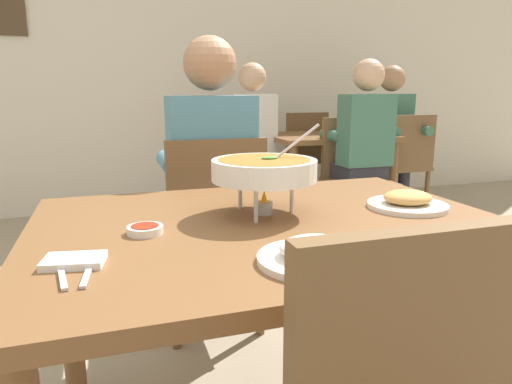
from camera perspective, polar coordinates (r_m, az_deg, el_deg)
cafe_rear_partition at (r=4.44m, az=-13.16°, el=17.46°), size 10.00×0.10×3.00m
dining_table_main at (r=1.29m, az=2.09°, el=-7.92°), size 1.28×0.96×0.74m
chair_diner_main at (r=2.03m, az=-5.42°, el=-4.11°), size 0.44×0.44×0.90m
diner_main at (r=2.01m, az=-5.77°, el=2.62°), size 0.40×0.45×1.31m
curry_bowl at (r=1.29m, az=0.87°, el=2.73°), size 0.33×0.30×0.26m
rice_plate at (r=0.96m, az=7.34°, el=-7.64°), size 0.24×0.24×0.06m
appetizer_plate at (r=1.46m, az=18.43°, el=-1.14°), size 0.24×0.24×0.06m
sauce_dish at (r=1.17m, az=-13.72°, el=-4.57°), size 0.09×0.09×0.02m
napkin_folded at (r=1.01m, az=-21.82°, el=-8.03°), size 0.13×0.10×0.02m
fork_utensil at (r=0.97m, az=-23.17°, el=-9.31°), size 0.04×0.17×0.01m
spoon_utensil at (r=0.97m, az=-20.18°, el=-9.15°), size 0.03×0.17×0.01m
dining_table_far at (r=3.91m, az=8.72°, el=5.24°), size 1.00×0.80×0.74m
chair_bg_left at (r=3.76m, az=-0.10°, el=3.61°), size 0.45×0.45×0.90m
chair_bg_middle at (r=4.16m, az=18.00°, el=3.85°), size 0.45×0.45×0.90m
chair_bg_right at (r=3.49m, az=12.10°, el=2.64°), size 0.44×0.44×0.90m
chair_bg_corner at (r=4.41m, az=5.74°, el=4.84°), size 0.46×0.46×0.90m
patron_bg_left at (r=3.70m, az=-0.64°, el=7.15°), size 0.40×0.45×1.31m
patron_bg_middle at (r=4.19m, az=16.62°, el=7.25°), size 0.40×0.45×1.31m
patron_bg_right at (r=3.38m, az=13.18°, el=6.33°), size 0.40×0.45×1.31m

